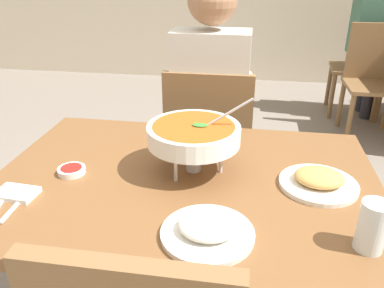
{
  "coord_description": "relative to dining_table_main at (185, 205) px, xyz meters",
  "views": [
    {
      "loc": [
        0.19,
        -1.06,
        1.36
      ],
      "look_at": [
        0.0,
        0.15,
        0.77
      ],
      "focal_mm": 36.28,
      "sensor_mm": 36.0,
      "label": 1
    }
  ],
  "objects": [
    {
      "name": "napkin_folded",
      "position": [
        -0.48,
        -0.18,
        0.11
      ],
      "size": [
        0.13,
        0.09,
        0.02
      ],
      "primitive_type": "cube",
      "rotation": [
        0.0,
        0.0,
        -0.08
      ],
      "color": "white",
      "rests_on": "dining_table_main"
    },
    {
      "name": "sauce_dish",
      "position": [
        -0.37,
        -0.03,
        0.12
      ],
      "size": [
        0.09,
        0.09,
        0.02
      ],
      "color": "white",
      "rests_on": "dining_table_main"
    },
    {
      "name": "diner_main",
      "position": [
        0.0,
        0.76,
        0.13
      ],
      "size": [
        0.4,
        0.45,
        1.31
      ],
      "color": "#2D2D38",
      "rests_on": "ground_plane"
    },
    {
      "name": "patron_bg_middle",
      "position": [
        1.19,
        2.67,
        0.13
      ],
      "size": [
        0.45,
        0.4,
        1.31
      ],
      "color": "#2D2D38",
      "rests_on": "ground_plane"
    },
    {
      "name": "rice_plate",
      "position": [
        0.11,
        -0.28,
        0.13
      ],
      "size": [
        0.24,
        0.24,
        0.06
      ],
      "color": "white",
      "rests_on": "dining_table_main"
    },
    {
      "name": "appetizer_plate",
      "position": [
        0.42,
        0.01,
        0.13
      ],
      "size": [
        0.24,
        0.24,
        0.06
      ],
      "color": "white",
      "rests_on": "dining_table_main"
    },
    {
      "name": "chair_diner_main",
      "position": [
        -0.0,
        0.72,
        -0.11
      ],
      "size": [
        0.44,
        0.44,
        0.9
      ],
      "color": "brown",
      "rests_on": "ground_plane"
    },
    {
      "name": "chair_bg_middle",
      "position": [
        1.23,
        2.68,
        -0.11
      ],
      "size": [
        0.48,
        0.48,
        0.9
      ],
      "color": "brown",
      "rests_on": "ground_plane"
    },
    {
      "name": "chair_bg_corner",
      "position": [
        1.17,
        2.22,
        -0.11
      ],
      "size": [
        0.44,
        0.44,
        0.9
      ],
      "color": "brown",
      "rests_on": "ground_plane"
    },
    {
      "name": "curry_bowl",
      "position": [
        0.02,
        0.06,
        0.23
      ],
      "size": [
        0.33,
        0.3,
        0.26
      ],
      "color": "silver",
      "rests_on": "dining_table_main"
    },
    {
      "name": "drink_glass",
      "position": [
        0.5,
        -0.26,
        0.16
      ],
      "size": [
        0.07,
        0.07,
        0.13
      ],
      "color": "silver",
      "rests_on": "dining_table_main"
    },
    {
      "name": "dining_table_main",
      "position": [
        0.0,
        0.0,
        0.0
      ],
      "size": [
        1.23,
        0.87,
        0.72
      ],
      "color": "brown",
      "rests_on": "ground_plane"
    },
    {
      "name": "fork_utensil",
      "position": [
        -0.5,
        -0.23,
        0.11
      ],
      "size": [
        0.05,
        0.17,
        0.01
      ],
      "primitive_type": "cube",
      "rotation": [
        0.0,
        0.0,
        0.23
      ],
      "color": "silver",
      "rests_on": "dining_table_main"
    },
    {
      "name": "spoon_utensil",
      "position": [
        -0.45,
        -0.23,
        0.11
      ],
      "size": [
        0.02,
        0.17,
        0.01
      ],
      "primitive_type": "cube",
      "rotation": [
        0.0,
        0.0,
        0.05
      ],
      "color": "silver",
      "rests_on": "dining_table_main"
    }
  ]
}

